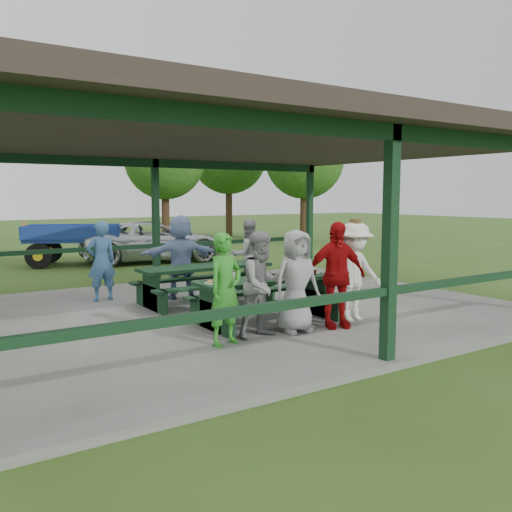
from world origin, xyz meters
TOP-DOWN VIEW (x-y plane):
  - ground at (0.00, 0.00)m, footprint 90.00×90.00m
  - concrete_slab at (0.00, 0.00)m, footprint 10.00×8.00m
  - pavilion_structure at (0.00, 0.00)m, footprint 10.60×8.60m
  - picnic_table_near at (-0.15, -1.20)m, footprint 2.43×1.39m
  - picnic_table_far at (-0.22, 0.80)m, footprint 2.68×1.39m
  - table_setting at (-0.09, -1.18)m, footprint 2.27×0.45m
  - contestant_green at (-1.40, -2.03)m, footprint 0.66×0.52m
  - contestant_grey_left at (-0.73, -1.97)m, footprint 0.82×0.66m
  - contestant_grey_mid at (-0.12, -2.01)m, footprint 0.82×0.57m
  - contestant_red at (0.59, -2.11)m, footprint 1.08×0.71m
  - contestant_white_fedora at (1.14, -1.96)m, footprint 1.14×0.73m
  - spectator_lblue at (-0.39, 1.60)m, footprint 1.67×0.78m
  - spectator_blue at (-1.87, 2.17)m, footprint 0.61×0.41m
  - spectator_grey at (1.21, 1.51)m, footprint 0.89×0.76m
  - pickup_truck at (1.91, 8.57)m, footprint 5.20×2.99m
  - farm_trailer at (-0.60, 9.04)m, footprint 3.92×2.68m
  - tree_mid at (4.91, 14.39)m, footprint 3.63×3.63m
  - tree_right at (10.69, 11.55)m, footprint 3.68×3.68m
  - tree_far_right at (9.72, 16.88)m, footprint 4.09×4.09m

SIDE VIEW (x-z plane):
  - ground at x=0.00m, z-range 0.00..0.00m
  - concrete_slab at x=0.00m, z-range 0.00..0.10m
  - picnic_table_near at x=-0.15m, z-range 0.19..0.94m
  - picnic_table_far at x=-0.22m, z-range 0.20..0.95m
  - pickup_truck at x=1.91m, z-range 0.00..1.37m
  - farm_trailer at x=-0.60m, z-range -0.01..1.39m
  - table_setting at x=-0.09m, z-range 0.83..0.93m
  - contestant_grey_left at x=-0.73m, z-range 0.10..1.70m
  - spectator_grey at x=1.21m, z-range 0.10..1.70m
  - contestant_grey_mid at x=-0.12m, z-range 0.10..1.70m
  - contestant_green at x=-1.40m, z-range 0.10..1.70m
  - spectator_blue at x=-1.87m, z-range 0.10..1.72m
  - contestant_white_fedora at x=1.14m, z-range 0.08..1.81m
  - contestant_red at x=0.59m, z-range 0.10..1.81m
  - spectator_lblue at x=-0.39m, z-range 0.10..1.83m
  - pavilion_structure at x=0.00m, z-range 1.55..4.79m
  - tree_mid at x=4.91m, z-range 1.00..6.68m
  - tree_right at x=10.69m, z-range 1.02..6.77m
  - tree_far_right at x=9.72m, z-range 1.13..7.52m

